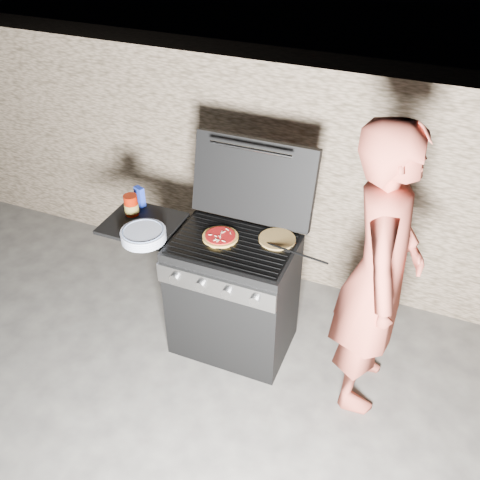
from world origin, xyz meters
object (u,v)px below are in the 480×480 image
at_px(gas_grill, 201,287).
at_px(sauce_jar, 131,205).
at_px(person, 379,275).
at_px(pizza_topped, 220,236).

relative_size(gas_grill, sauce_jar, 8.99).
bearing_deg(gas_grill, person, -1.59).
height_order(gas_grill, sauce_jar, sauce_jar).
bearing_deg(person, pizza_topped, 81.20).
bearing_deg(gas_grill, sauce_jar, 173.65).
height_order(sauce_jar, person, person).
bearing_deg(sauce_jar, pizza_topped, -3.13).
distance_m(pizza_topped, person, 1.03).
height_order(gas_grill, person, person).
xyz_separation_m(gas_grill, sauce_jar, (-0.53, 0.06, 0.52)).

